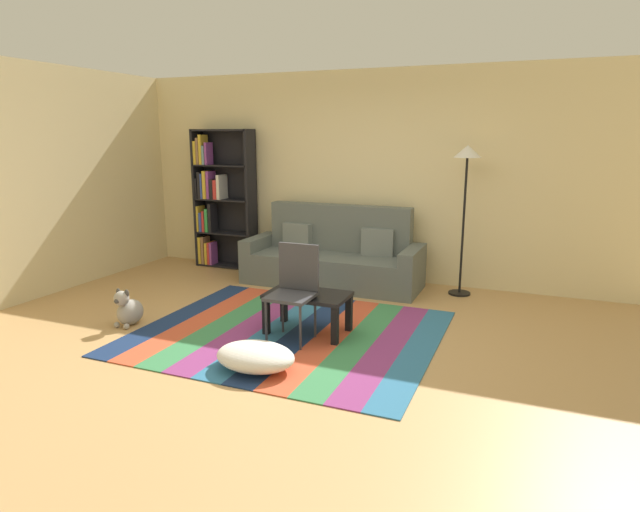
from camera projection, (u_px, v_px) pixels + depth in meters
The scene contains 12 objects.
ground_plane at pixel (291, 341), 5.01m from camera, with size 14.00×14.00×0.00m, color tan.
back_wall at pixel (373, 177), 7.01m from camera, with size 6.80×0.10×2.70m, color beige.
left_wall at pixel (68, 179), 6.64m from camera, with size 0.10×5.50×2.70m, color beige.
rug at pixel (289, 332), 5.23m from camera, with size 2.82×2.43×0.01m.
couch at pixel (334, 258), 6.89m from camera, with size 2.26×0.80×1.00m.
bookshelf at pixel (218, 200), 7.70m from camera, with size 0.90×0.28×1.96m.
coffee_table at pixel (308, 300), 5.15m from camera, with size 0.79×0.47×0.39m.
pouf at pixel (255, 356), 4.38m from camera, with size 0.67×0.50×0.21m, color white.
dog at pixel (129, 310), 5.41m from camera, with size 0.22×0.35×0.40m.
standing_lamp at pixel (467, 171), 6.17m from camera, with size 0.32×0.32×1.77m.
tv_remote at pixel (311, 292), 5.13m from camera, with size 0.04×0.15×0.02m, color black.
folding_chair at pixel (295, 284), 4.97m from camera, with size 0.40×0.40×0.90m.
Camera 1 is at (2.03, -4.26, 1.88)m, focal length 30.12 mm.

